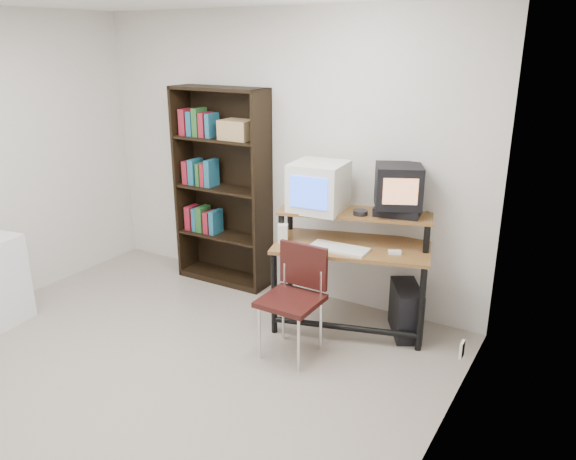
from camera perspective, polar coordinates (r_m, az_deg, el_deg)
The scene contains 16 objects.
floor at distance 4.28m, azimuth -15.37°, elevation -14.96°, with size 4.00×4.00×0.01m, color #A29586.
back_wall at distance 5.24m, azimuth -0.83°, elevation 7.49°, with size 4.00×0.01×2.60m, color silver.
right_wall at distance 2.68m, azimuth 13.46°, elevation -4.24°, with size 0.01×4.00×2.60m, color silver.
computer_desk at distance 4.65m, azimuth 6.53°, elevation -1.87°, with size 1.38×0.96×0.98m.
crt_monitor at distance 4.66m, azimuth 3.14°, elevation 4.40°, with size 0.47×0.47×0.40m.
vcr at distance 4.62m, azimuth 11.07°, elevation 1.86°, with size 0.36×0.26×0.08m, color black.
crt_tv at distance 4.57m, azimuth 11.15°, elevation 4.41°, with size 0.47×0.47×0.34m.
cd_spindle at distance 4.57m, azimuth 7.37°, elevation 1.70°, with size 0.12×0.12×0.05m, color #26262B.
keyboard at distance 4.50m, azimuth 5.17°, elevation -1.97°, with size 0.47×0.21×0.04m, color silver.
mousepad at distance 4.49m, azimuth 10.59°, elevation -2.48°, with size 0.22×0.18×0.01m, color black.
mouse at distance 4.48m, azimuth 10.78°, elevation -2.28°, with size 0.10×0.06×0.03m, color white.
desk_speaker at distance 4.62m, azimuth -0.53°, elevation -0.43°, with size 0.08×0.07×0.17m, color silver.
pc_tower at distance 4.78m, azimuth 11.86°, elevation -7.96°, with size 0.20×0.45×0.42m, color black.
school_chair at distance 4.29m, azimuth 0.76°, elevation -6.03°, with size 0.43×0.43×0.85m.
bookshelf at distance 5.51m, azimuth -6.58°, elevation 4.50°, with size 0.96×0.33×1.92m.
wall_outlet at distance 4.13m, azimuth 17.24°, elevation -11.52°, with size 0.02×0.08×0.12m, color beige.
Camera 1 is at (2.69, -2.38, 2.32)m, focal length 35.00 mm.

